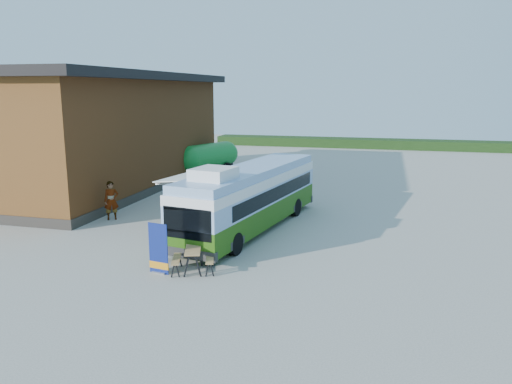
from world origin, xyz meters
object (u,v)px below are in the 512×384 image
(person_b, at_px, (219,197))
(slurry_tanker, at_px, (208,157))
(banner, at_px, (158,253))
(bus, at_px, (251,196))
(picnic_table, at_px, (193,255))
(person_a, at_px, (111,200))

(person_b, xyz_separation_m, slurry_tanker, (-4.74, 11.28, 0.53))
(banner, height_order, person_b, banner)
(bus, bearing_deg, person_b, 142.34)
(bus, bearing_deg, slurry_tanker, 127.26)
(banner, relative_size, picnic_table, 1.02)
(bus, xyz_separation_m, person_a, (-7.23, -0.04, -0.64))
(bus, xyz_separation_m, picnic_table, (-0.53, -5.86, -1.00))
(banner, xyz_separation_m, slurry_tanker, (-5.59, 20.35, 0.62))
(bus, relative_size, picnic_table, 6.25)
(person_a, height_order, person_b, person_a)
(banner, relative_size, slurry_tanker, 0.30)
(bus, relative_size, person_a, 5.76)
(person_b, distance_m, slurry_tanker, 12.24)
(person_b, bearing_deg, bus, 94.07)
(banner, bearing_deg, person_b, 105.34)
(bus, distance_m, picnic_table, 5.97)
(person_a, bearing_deg, slurry_tanker, 55.69)
(picnic_table, height_order, person_b, person_b)
(bus, relative_size, banner, 6.14)
(person_b, relative_size, slurry_tanker, 0.28)
(picnic_table, bearing_deg, slurry_tanker, 89.76)
(bus, distance_m, person_a, 7.26)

